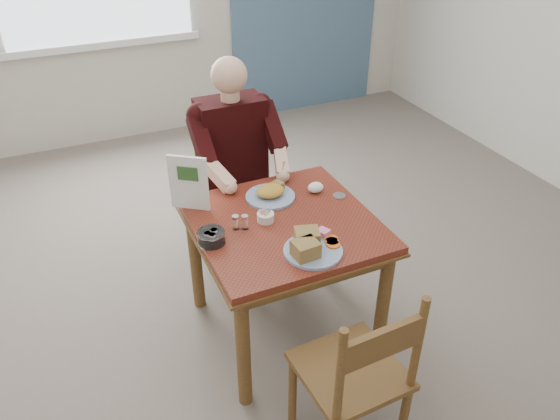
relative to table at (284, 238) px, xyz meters
name	(u,v)px	position (x,y,z in m)	size (l,w,h in m)	color
floor	(284,326)	(0.00, 0.00, -0.64)	(6.00, 6.00, 0.00)	#6A5F56
lemon_wedge	(296,246)	(-0.05, -0.24, 0.13)	(0.06, 0.04, 0.03)	yellow
napkin	(316,187)	(0.28, 0.19, 0.14)	(0.09, 0.07, 0.06)	white
metal_dish	(339,196)	(0.37, 0.09, 0.12)	(0.07, 0.07, 0.01)	silver
table	(284,238)	(0.00, 0.00, 0.00)	(0.92, 0.92, 0.75)	maroon
chair_far	(233,193)	(0.00, 0.80, -0.16)	(0.42, 0.42, 0.95)	brown
chair_near	(356,376)	(-0.04, -0.82, -0.16)	(0.44, 0.44, 0.95)	brown
diner	(236,153)	(0.00, 0.71, 0.17)	(0.53, 0.56, 1.39)	tan
near_plate	(310,246)	(0.00, -0.29, 0.15)	(0.31, 0.30, 0.09)	white
far_plate	(271,193)	(0.03, 0.24, 0.14)	(0.36, 0.36, 0.07)	white
caddy	(266,217)	(-0.09, 0.04, 0.14)	(0.09, 0.09, 0.07)	white
shakers	(240,222)	(-0.23, 0.03, 0.15)	(0.09, 0.06, 0.08)	white
creamer	(211,237)	(-0.40, -0.03, 0.14)	(0.14, 0.14, 0.06)	white
menu	(189,183)	(-0.40, 0.31, 0.27)	(0.18, 0.13, 0.31)	white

